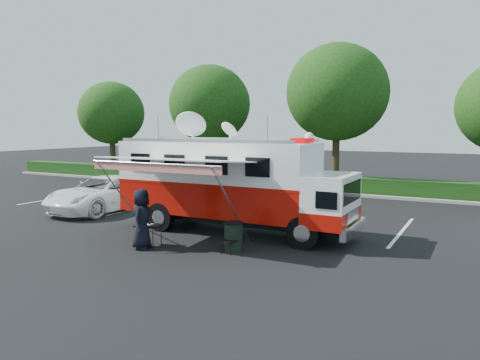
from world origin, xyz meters
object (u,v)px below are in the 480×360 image
(command_truck, at_px, (232,183))
(folding_table, at_px, (149,226))
(trash_bin, at_px, (233,237))
(white_suv, at_px, (105,211))

(command_truck, bearing_deg, folding_table, -115.20)
(command_truck, bearing_deg, trash_bin, -60.04)
(white_suv, xyz_separation_m, trash_bin, (8.74, -3.49, 0.47))
(white_suv, height_order, trash_bin, trash_bin)
(folding_table, bearing_deg, trash_bin, 13.92)
(folding_table, bearing_deg, command_truck, 64.80)
(folding_table, bearing_deg, white_suv, 144.89)
(command_truck, xyz_separation_m, white_suv, (-7.38, 1.14, -1.83))
(command_truck, distance_m, folding_table, 3.57)
(folding_table, distance_m, trash_bin, 2.88)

